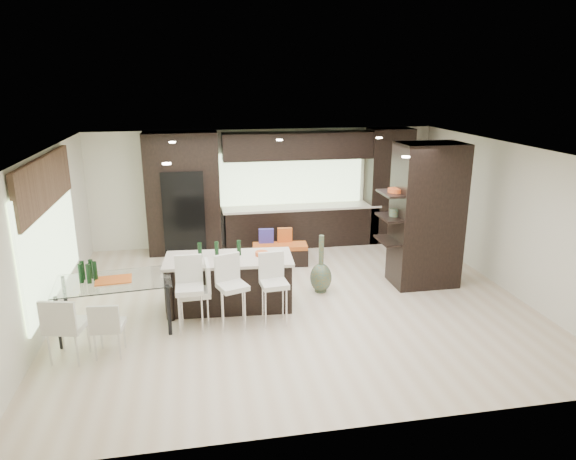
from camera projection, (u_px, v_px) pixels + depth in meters
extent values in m
plane|color=beige|center=(294.00, 301.00, 9.12)|extent=(8.00, 8.00, 0.00)
cube|color=silver|center=(266.00, 187.00, 12.04)|extent=(8.00, 0.02, 2.70)
cube|color=silver|center=(44.00, 242.00, 8.04)|extent=(0.02, 7.00, 2.70)
cube|color=silver|center=(507.00, 217.00, 9.43)|extent=(0.02, 7.00, 2.70)
cube|color=white|center=(295.00, 149.00, 8.35)|extent=(8.00, 7.00, 0.02)
cube|color=#B2D199|center=(50.00, 238.00, 8.23)|extent=(0.04, 3.20, 1.90)
cube|color=#B2D199|center=(291.00, 178.00, 12.05)|extent=(3.40, 0.04, 1.20)
cube|color=brown|center=(45.00, 183.00, 7.98)|extent=(0.08, 3.00, 0.80)
cube|color=white|center=(292.00, 148.00, 8.59)|extent=(4.00, 3.00, 0.02)
cube|color=black|center=(289.00, 189.00, 11.81)|extent=(6.80, 0.68, 2.70)
cube|color=black|center=(184.00, 211.00, 11.46)|extent=(0.90, 0.68, 1.90)
cube|color=black|center=(427.00, 216.00, 9.57)|extent=(1.20, 0.80, 2.70)
cube|color=black|center=(229.00, 282.00, 8.80)|extent=(2.21, 1.08, 0.90)
cube|color=silver|center=(190.00, 302.00, 7.95)|extent=(0.42, 0.42, 0.96)
cube|color=silver|center=(233.00, 299.00, 8.07)|extent=(0.53, 0.53, 0.95)
cube|color=silver|center=(274.00, 296.00, 8.19)|extent=(0.45, 0.45, 0.93)
cube|color=black|center=(280.00, 254.00, 10.88)|extent=(1.20, 0.56, 0.45)
cube|color=white|center=(116.00, 305.00, 7.99)|extent=(1.80, 1.13, 0.83)
cube|color=silver|center=(109.00, 330.00, 7.27)|extent=(0.46, 0.46, 0.78)
cube|color=silver|center=(68.00, 330.00, 7.13)|extent=(0.59, 0.59, 0.91)
cube|color=silver|center=(194.00, 296.00, 8.19)|extent=(0.54, 0.54, 0.95)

